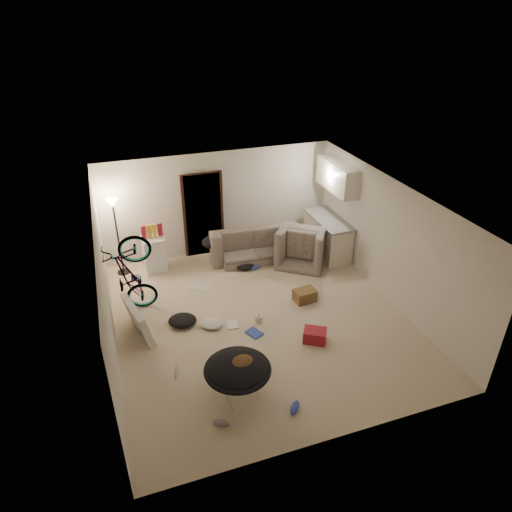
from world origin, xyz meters
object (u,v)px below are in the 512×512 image
object	(u,v)px
floor_lamp	(115,221)
saucer_chair	(238,374)
armchair	(303,247)
drink_case_b	(315,335)
drink_case_a	(305,295)
sofa	(252,244)
tv_box	(138,320)
kitchen_counter	(327,237)
bicycle	(133,292)
juicer	(259,318)
mini_fridge	(154,254)

from	to	relation	value
floor_lamp	saucer_chair	world-z (taller)	floor_lamp
armchair	drink_case_b	world-z (taller)	armchair
floor_lamp	drink_case_a	distance (m)	4.37
sofa	armchair	bearing A→B (deg)	154.50
drink_case_b	tv_box	bearing A→B (deg)	-171.52
sofa	saucer_chair	xyz separation A→B (m)	(-1.65, -4.22, 0.13)
armchair	kitchen_counter	bearing A→B (deg)	-131.78
floor_lamp	kitchen_counter	bearing A→B (deg)	-7.66
sofa	tv_box	distance (m)	3.67
sofa	saucer_chair	world-z (taller)	saucer_chair
drink_case_a	drink_case_b	xyz separation A→B (m)	(-0.36, -1.24, -0.01)
kitchen_counter	bicycle	size ratio (longest dim) A/B	0.84
juicer	sofa	bearing A→B (deg)	74.29
kitchen_counter	drink_case_a	size ratio (longest dim) A/B	3.42
floor_lamp	kitchen_counter	xyz separation A→B (m)	(4.83, -0.65, -0.87)
tv_box	drink_case_b	world-z (taller)	tv_box
kitchen_counter	juicer	distance (m)	3.28
armchair	juicer	size ratio (longest dim) A/B	5.02
kitchen_counter	drink_case_b	distance (m)	3.44
kitchen_counter	saucer_chair	world-z (taller)	kitchen_counter
bicycle	mini_fridge	xyz separation A→B (m)	(0.63, 1.51, -0.06)
kitchen_counter	bicycle	xyz separation A→B (m)	(-4.73, -0.96, 0.03)
floor_lamp	tv_box	bearing A→B (deg)	-87.60
floor_lamp	kitchen_counter	world-z (taller)	floor_lamp
saucer_chair	drink_case_a	distance (m)	2.93
drink_case_b	sofa	bearing A→B (deg)	121.70
mini_fridge	juicer	distance (m)	3.11
bicycle	mini_fridge	bearing A→B (deg)	-15.41
bicycle	kitchen_counter	bearing A→B (deg)	-71.44
sofa	bicycle	xyz separation A→B (m)	(-2.95, -1.41, 0.16)
kitchen_counter	armchair	distance (m)	0.72
sofa	bicycle	world-z (taller)	bicycle
drink_case_b	kitchen_counter	bearing A→B (deg)	90.55
sofa	drink_case_b	xyz separation A→B (m)	(0.06, -3.41, -0.19)
floor_lamp	armchair	bearing A→B (deg)	-11.00
bicycle	floor_lamp	bearing A→B (deg)	10.60
floor_lamp	bicycle	xyz separation A→B (m)	(0.10, -1.61, -0.84)
armchair	drink_case_a	world-z (taller)	armchair
armchair	juicer	bearing A→B (deg)	83.02
sofa	drink_case_b	distance (m)	3.42
kitchen_counter	tv_box	xyz separation A→B (m)	(-4.73, -1.73, -0.10)
mini_fridge	kitchen_counter	bearing A→B (deg)	-11.19
saucer_chair	juicer	size ratio (longest dim) A/B	4.81
juicer	saucer_chair	bearing A→B (deg)	-119.28
kitchen_counter	mini_fridge	bearing A→B (deg)	172.37
drink_case_a	juicer	world-z (taller)	drink_case_a
tv_box	drink_case_b	xyz separation A→B (m)	(3.01, -1.23, -0.22)
sofa	drink_case_a	size ratio (longest dim) A/B	4.79
tv_box	armchair	bearing A→B (deg)	7.83
floor_lamp	bicycle	distance (m)	1.82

